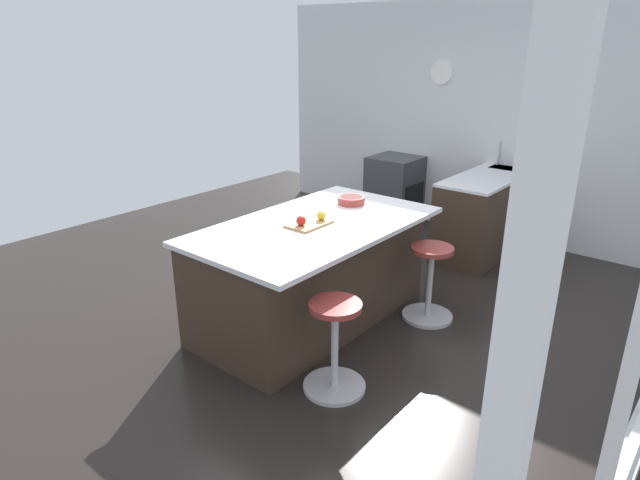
# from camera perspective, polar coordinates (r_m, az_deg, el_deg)

# --- Properties ---
(ground_plane) EXTENTS (7.67, 7.67, 0.00)m
(ground_plane) POSITION_cam_1_polar(r_m,az_deg,el_deg) (4.98, -1.00, -6.96)
(ground_plane) COLOR black
(interior_partition_left) EXTENTS (0.15, 5.38, 2.74)m
(interior_partition_left) POSITION_cam_1_polar(r_m,az_deg,el_deg) (6.99, 15.20, 12.23)
(interior_partition_left) COLOR silver
(interior_partition_left) RESTS_ON ground_plane
(sink_cabinet) EXTENTS (2.09, 0.60, 1.17)m
(sink_cabinet) POSITION_cam_1_polar(r_m,az_deg,el_deg) (6.63, 18.18, 3.32)
(sink_cabinet) COLOR #38281E
(sink_cabinet) RESTS_ON ground_plane
(oven_range) EXTENTS (0.60, 0.61, 0.86)m
(oven_range) POSITION_cam_1_polar(r_m,az_deg,el_deg) (7.22, 7.90, 5.35)
(oven_range) COLOR #38383D
(oven_range) RESTS_ON ground_plane
(kitchen_island) EXTENTS (2.10, 1.19, 0.89)m
(kitchen_island) POSITION_cam_1_polar(r_m,az_deg,el_deg) (4.57, -0.94, -3.33)
(kitchen_island) COLOR #38281E
(kitchen_island) RESTS_ON ground_plane
(stool_by_window) EXTENTS (0.44, 0.44, 0.66)m
(stool_by_window) POSITION_cam_1_polar(r_m,az_deg,el_deg) (4.74, 11.52, -4.69)
(stool_by_window) COLOR #B7B7BC
(stool_by_window) RESTS_ON ground_plane
(stool_middle) EXTENTS (0.44, 0.44, 0.66)m
(stool_middle) POSITION_cam_1_polar(r_m,az_deg,el_deg) (3.75, 1.57, -11.49)
(stool_middle) COLOR #B7B7BC
(stool_middle) RESTS_ON ground_plane
(cutting_board) EXTENTS (0.36, 0.24, 0.02)m
(cutting_board) POSITION_cam_1_polar(r_m,az_deg,el_deg) (4.34, -1.19, 1.72)
(cutting_board) COLOR tan
(cutting_board) RESTS_ON kitchen_island
(apple_yellow) EXTENTS (0.08, 0.08, 0.08)m
(apple_yellow) POSITION_cam_1_polar(r_m,az_deg,el_deg) (4.39, 0.15, 2.63)
(apple_yellow) COLOR gold
(apple_yellow) RESTS_ON cutting_board
(apple_red) EXTENTS (0.08, 0.08, 0.08)m
(apple_red) POSITION_cam_1_polar(r_m,az_deg,el_deg) (4.26, -2.02, 2.06)
(apple_red) COLOR red
(apple_red) RESTS_ON cutting_board
(fruit_bowl) EXTENTS (0.25, 0.25, 0.07)m
(fruit_bowl) POSITION_cam_1_polar(r_m,az_deg,el_deg) (4.90, 3.33, 4.28)
(fruit_bowl) COLOR #993833
(fruit_bowl) RESTS_ON kitchen_island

